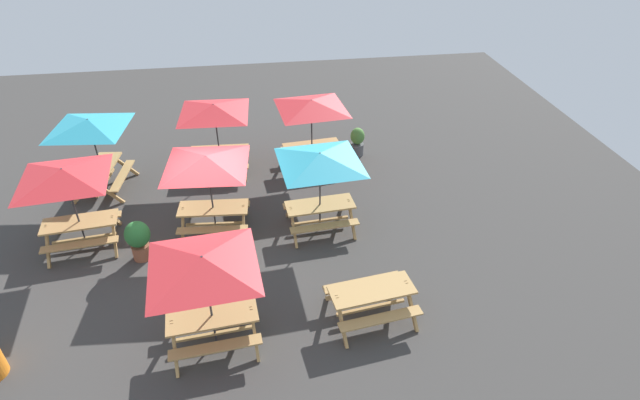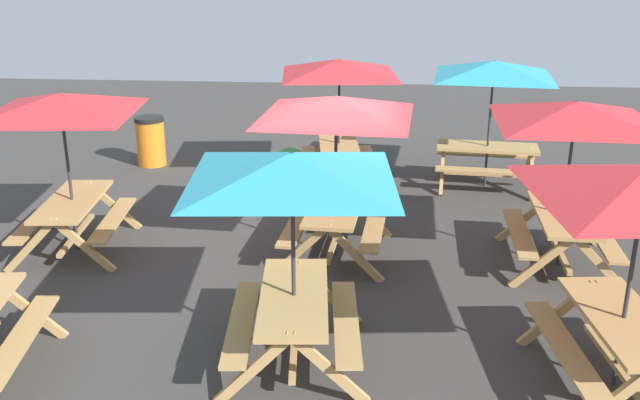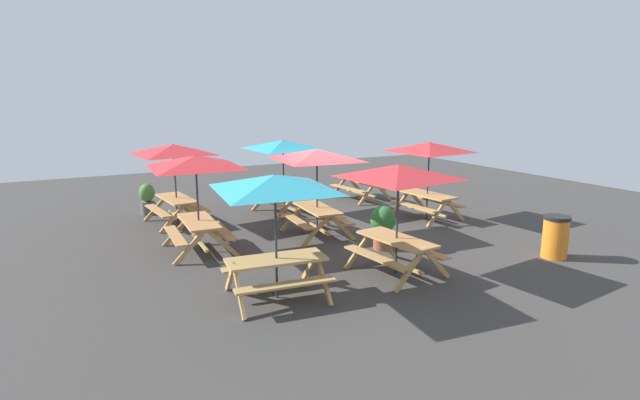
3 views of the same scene
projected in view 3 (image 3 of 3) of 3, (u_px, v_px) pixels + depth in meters
name	position (u px, v px, depth m)	size (l,w,h in m)	color
ground_plane	(328.00, 235.00, 13.29)	(26.85, 26.85, 0.00)	#3D3A38
picnic_table_0	(283.00, 150.00, 15.36)	(2.82, 2.82, 2.34)	tan
picnic_table_1	(174.00, 155.00, 14.05)	(2.81, 2.81, 2.34)	tan
picnic_table_2	(317.00, 161.00, 12.83)	(2.82, 2.82, 2.34)	tan
picnic_table_3	(429.00, 153.00, 14.63)	(2.82, 2.82, 2.34)	tan
picnic_table_4	(275.00, 192.00, 8.78)	(2.81, 2.81, 2.34)	tan
picnic_table_5	(399.00, 180.00, 10.04)	(2.81, 2.81, 2.34)	tan
picnic_table_6	(361.00, 184.00, 17.69)	(1.96, 1.73, 0.81)	tan
picnic_table_7	(196.00, 169.00, 11.50)	(2.82, 2.82, 2.34)	tan
trash_bin_orange	(555.00, 237.00, 11.35)	(0.59, 0.59, 0.98)	orange
potted_plant_0	(383.00, 225.00, 11.96)	(0.61, 0.61, 1.07)	#935138
potted_plant_1	(147.00, 199.00, 15.49)	(0.47, 0.47, 0.97)	#59595B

